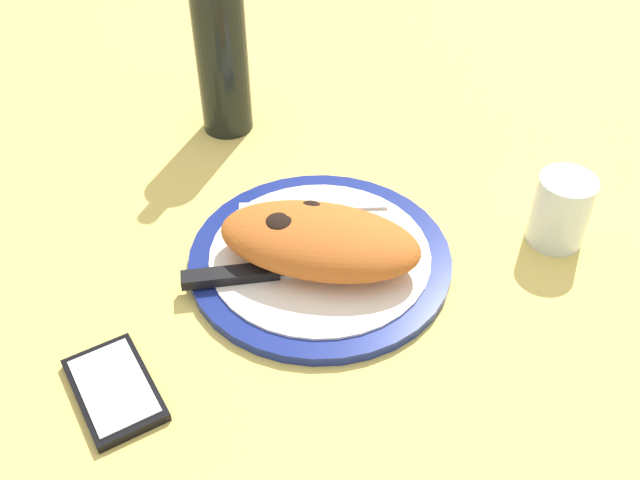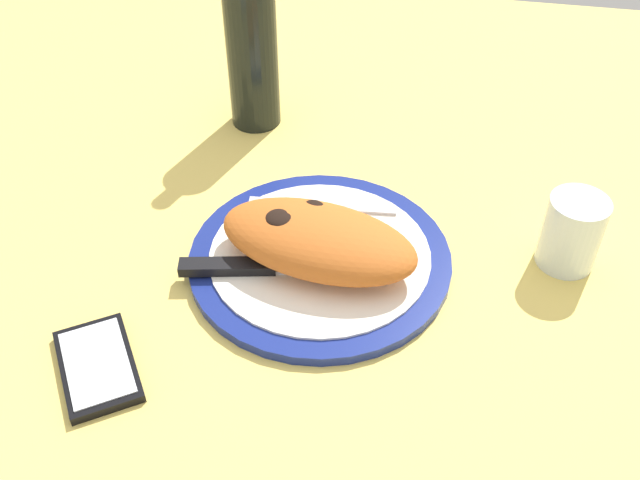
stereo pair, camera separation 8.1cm
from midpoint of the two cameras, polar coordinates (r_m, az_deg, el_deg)
name	(u,v)px [view 1 (the left image)]	position (r cm, az deg, el deg)	size (l,w,h in cm)	color
ground_plane	(320,272)	(84.65, -2.74, -2.64)	(150.00, 150.00, 3.00)	#EACC60
plate	(320,258)	(83.09, -2.79, -1.55)	(29.81, 29.81, 1.53)	navy
calzone	(315,240)	(79.82, -3.32, -0.13)	(23.98, 15.01, 5.78)	#C16023
fork	(299,208)	(88.26, -4.26, 2.37)	(18.00, 3.19, 0.40)	silver
knife	(258,273)	(80.18, -7.78, -2.70)	(23.64, 6.62, 1.20)	silver
smartphone	(114,389)	(75.15, -18.81, -11.12)	(12.15, 13.37, 1.16)	black
water_glass	(560,214)	(87.25, 15.70, 1.84)	(6.57, 6.57, 8.75)	silver
wine_bottle	(221,53)	(100.94, -10.06, 14.12)	(6.97, 6.97, 27.59)	black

